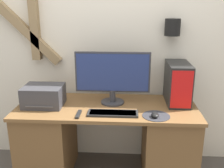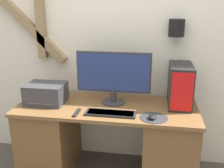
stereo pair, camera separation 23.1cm
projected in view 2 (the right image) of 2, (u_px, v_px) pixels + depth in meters
wall_back at (113, 31)px, 2.56m from camera, size 6.40×0.19×2.70m
desk at (107, 139)px, 2.49m from camera, size 1.63×0.66×0.72m
monitor at (113, 75)px, 2.38m from camera, size 0.68×0.22×0.48m
keyboard at (111, 113)px, 2.20m from camera, size 0.42×0.14×0.02m
mousepad at (154, 118)px, 2.13m from camera, size 0.23×0.23×0.00m
mouse at (152, 117)px, 2.10m from camera, size 0.06×0.09×0.04m
computer_tower at (180, 85)px, 2.35m from camera, size 0.20×0.40×0.37m
printer at (46, 93)px, 2.43m from camera, size 0.35×0.28×0.18m
remote_control at (77, 113)px, 2.21m from camera, size 0.03×0.16×0.02m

